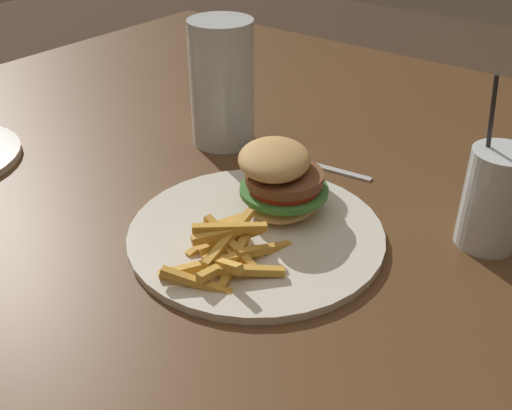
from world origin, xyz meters
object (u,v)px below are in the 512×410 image
meal_plate_near (265,211)px  juice_glass (493,201)px  spoon (279,152)px  beer_glass (224,88)px

meal_plate_near → juice_glass: size_ratio=1.49×
meal_plate_near → juice_glass: 0.26m
juice_glass → spoon: (0.03, 0.32, -0.05)m
juice_glass → spoon: juice_glass is taller
meal_plate_near → spoon: 0.19m
meal_plate_near → beer_glass: 0.26m
beer_glass → spoon: bearing=-84.4°
juice_glass → meal_plate_near: bearing=121.4°
meal_plate_near → spoon: meal_plate_near is taller
beer_glass → juice_glass: 0.42m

